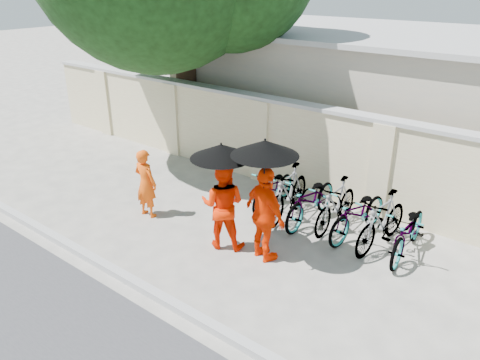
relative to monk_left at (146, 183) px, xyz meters
The scene contains 16 objects.
ground 1.92m from the monk_left, ahead, with size 80.00×80.00×0.00m, color #ACA69A.
kerb 2.61m from the monk_left, 45.58° to the right, with size 40.00×0.16×0.12m, color #A2A2A2.
compound_wall 4.16m from the monk_left, 48.20° to the left, with size 20.00×0.30×2.00m, color beige.
building_behind 7.91m from the monk_left, 61.35° to the left, with size 14.00×6.00×3.20m, color #B3A58E.
monk_left is the anchor object (origin of this frame).
monk_center 2.03m from the monk_left, ahead, with size 0.82×0.64×1.69m, color #FF2600.
parasol_center 2.39m from the monk_left, ahead, with size 1.08×1.08×1.08m.
monk_right 2.89m from the monk_left, ahead, with size 1.03×0.43×1.75m, color #FF3000.
parasol_right 3.22m from the monk_left, ahead, with size 1.12×1.12×1.26m.
bike_0 2.72m from the monk_left, 47.13° to the left, with size 0.57×1.63×0.86m, color #A2A2A2.
bike_1 2.95m from the monk_left, 37.36° to the left, with size 0.51×1.82×1.09m, color #A2A2A2.
bike_2 3.41m from the monk_left, 33.44° to the left, with size 0.66×1.89×0.99m, color #A2A2A2.
bike_3 3.88m from the monk_left, 30.48° to the left, with size 0.47×1.68×1.01m, color #A2A2A2.
bike_4 4.31m from the monk_left, 26.80° to the left, with size 0.64×1.84×0.97m, color #A2A2A2.
bike_5 4.71m from the monk_left, 22.85° to the left, with size 0.50×1.76×1.06m, color #A2A2A2.
bike_6 5.19m from the monk_left, 21.10° to the left, with size 0.63×1.80×0.95m, color #A2A2A2.
Camera 1 is at (5.19, -5.60, 4.66)m, focal length 35.00 mm.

